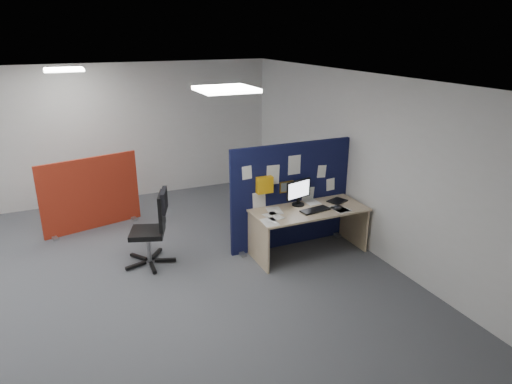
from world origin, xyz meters
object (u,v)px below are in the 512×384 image
object	(u,v)px
office_chair	(155,223)
monitor_main	(299,191)
red_divider	(91,194)
navy_divider	(290,195)
main_desk	(307,219)

from	to	relation	value
office_chair	monitor_main	bearing A→B (deg)	8.37
office_chair	red_divider	bearing A→B (deg)	131.75
navy_divider	main_desk	bearing A→B (deg)	-71.97
navy_divider	office_chair	bearing A→B (deg)	174.06
monitor_main	office_chair	distance (m)	2.20
monitor_main	red_divider	distance (m)	3.59
navy_divider	office_chair	xyz separation A→B (m)	(-2.09, 0.22, -0.20)
monitor_main	red_divider	size ratio (longest dim) A/B	0.28
main_desk	monitor_main	xyz separation A→B (m)	(-0.07, 0.17, 0.40)
navy_divider	main_desk	world-z (taller)	navy_divider
red_divider	office_chair	bearing A→B (deg)	-80.97
office_chair	navy_divider	bearing A→B (deg)	13.07
navy_divider	red_divider	xyz separation A→B (m)	(-2.82, 1.95, -0.22)
navy_divider	red_divider	world-z (taller)	navy_divider
red_divider	monitor_main	bearing A→B (deg)	-50.42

